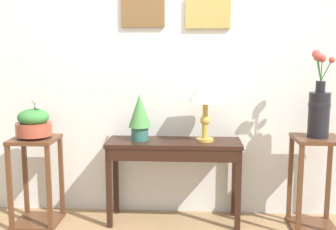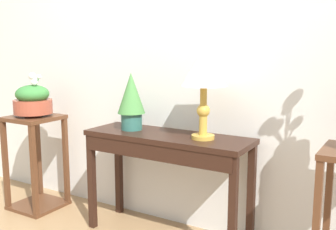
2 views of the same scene
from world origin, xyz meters
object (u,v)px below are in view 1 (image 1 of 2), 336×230
object	(u,v)px
console_table	(174,154)
potted_plant_on_console	(140,115)
table_lamp	(206,91)
pedestal_stand_right	(315,184)
planter_bowl_wide_left	(34,123)
flower_vase_tall_right	(319,107)
pedestal_stand_left	(37,181)

from	to	relation	value
console_table	potted_plant_on_console	bearing A→B (deg)	175.24
table_lamp	potted_plant_on_console	xyz separation A→B (m)	(-0.55, 0.00, -0.21)
pedestal_stand_right	table_lamp	bearing A→B (deg)	174.70
planter_bowl_wide_left	flower_vase_tall_right	distance (m)	2.34
console_table	flower_vase_tall_right	bearing A→B (deg)	-3.04
planter_bowl_wide_left	console_table	bearing A→B (deg)	3.86
flower_vase_tall_right	pedestal_stand_right	bearing A→B (deg)	17.97
flower_vase_tall_right	pedestal_stand_left	bearing A→B (deg)	-179.59
console_table	potted_plant_on_console	world-z (taller)	potted_plant_on_console
table_lamp	flower_vase_tall_right	distance (m)	0.92
pedestal_stand_left	planter_bowl_wide_left	xyz separation A→B (m)	(0.00, -0.00, 0.50)
potted_plant_on_console	flower_vase_tall_right	size ratio (longest dim) A/B	0.57
table_lamp	planter_bowl_wide_left	size ratio (longest dim) A/B	1.66
console_table	pedestal_stand_left	bearing A→B (deg)	-176.15
potted_plant_on_console	table_lamp	bearing A→B (deg)	-0.16
flower_vase_tall_right	table_lamp	bearing A→B (deg)	174.67
planter_bowl_wide_left	pedestal_stand_right	bearing A→B (deg)	0.42
potted_plant_on_console	flower_vase_tall_right	distance (m)	1.47
table_lamp	planter_bowl_wide_left	distance (m)	1.46
potted_plant_on_console	pedestal_stand_left	bearing A→B (deg)	-173.31
planter_bowl_wide_left	pedestal_stand_right	xyz separation A→B (m)	(2.34, 0.02, -0.49)
pedestal_stand_left	planter_bowl_wide_left	world-z (taller)	planter_bowl_wide_left
console_table	planter_bowl_wide_left	size ratio (longest dim) A/B	3.30
console_table	flower_vase_tall_right	distance (m)	1.24
potted_plant_on_console	planter_bowl_wide_left	xyz separation A→B (m)	(-0.88, -0.10, -0.06)
pedestal_stand_right	flower_vase_tall_right	xyz separation A→B (m)	(-0.00, -0.00, 0.64)
pedestal_stand_right	flower_vase_tall_right	distance (m)	0.64
planter_bowl_wide_left	pedestal_stand_right	distance (m)	2.39
table_lamp	potted_plant_on_console	distance (m)	0.59
potted_plant_on_console	flower_vase_tall_right	bearing A→B (deg)	-3.38
console_table	table_lamp	xyz separation A→B (m)	(0.26, 0.02, 0.54)
pedestal_stand_left	console_table	bearing A→B (deg)	3.85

